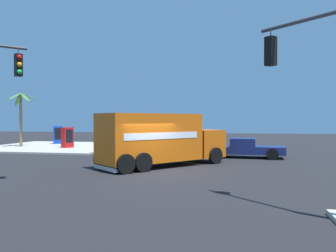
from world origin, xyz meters
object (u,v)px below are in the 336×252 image
Objects in this scene: vending_machine_blue at (58,135)px; palm_tree_far at (21,109)px; vending_machine_red at (67,137)px; delivery_truck at (160,139)px; pickup_navy at (246,147)px.

vending_machine_blue is 0.36× the size of palm_tree_far.
vending_machine_blue is (4.37, 3.39, 0.00)m from vending_machine_red.
delivery_truck is 4.12× the size of vending_machine_red.
delivery_truck is 7.45m from pickup_navy.
palm_tree_far reaches higher than vending_machine_blue.
pickup_navy is at bearing -42.78° from delivery_truck.
vending_machine_red is 5.55m from palm_tree_far.
pickup_navy is 2.86× the size of vending_machine_blue.
pickup_navy is at bearing -103.83° from vending_machine_red.
vending_machine_red is at bearing -93.29° from palm_tree_far.
vending_machine_blue is 5.06m from palm_tree_far.
vending_machine_red and vending_machine_blue have the same top height.
palm_tree_far is at bearing 78.61° from pickup_navy.
vending_machine_blue is at bearing 66.69° from pickup_navy.
vending_machine_blue is at bearing -20.27° from palm_tree_far.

